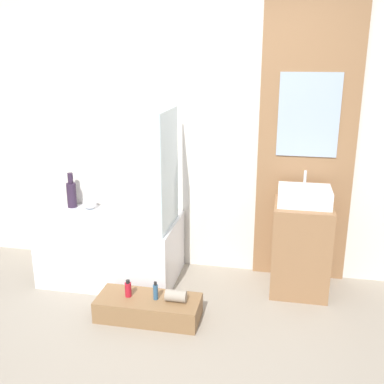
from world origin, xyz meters
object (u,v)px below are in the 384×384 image
object	(u,v)px
bathtub	(113,248)
vase_round_light	(90,202)
vase_tall_dark	(72,193)
sink	(304,196)
bottle_soap_primary	(128,289)
wooden_step_bench	(149,308)
bottle_soap_secondary	(156,291)

from	to	relation	value
bathtub	vase_round_light	xyz separation A→B (m)	(-0.31, 0.25, 0.34)
bathtub	vase_tall_dark	world-z (taller)	vase_tall_dark
sink	bottle_soap_primary	xyz separation A→B (m)	(-1.31, -0.69, -0.62)
sink	vase_tall_dark	size ratio (longest dim) A/B	1.27
bathtub	bottle_soap_primary	world-z (taller)	bathtub
wooden_step_bench	bottle_soap_secondary	xyz separation A→B (m)	(0.06, 0.00, 0.15)
wooden_step_bench	vase_tall_dark	bearing A→B (deg)	139.33
sink	vase_tall_dark	world-z (taller)	sink
bathtub	vase_round_light	bearing A→B (deg)	141.12
bathtub	vase_round_light	world-z (taller)	vase_round_light
vase_tall_dark	bottle_soap_secondary	bearing A→B (deg)	-39.05
vase_round_light	bottle_soap_primary	xyz separation A→B (m)	(0.66, -0.85, -0.39)
vase_round_light	bottle_soap_secondary	xyz separation A→B (m)	(0.88, -0.85, -0.39)
wooden_step_bench	bottle_soap_secondary	size ratio (longest dim) A/B	5.50
sink	bottle_soap_primary	distance (m)	1.61
vase_round_light	bottle_soap_secondary	distance (m)	1.28
sink	bottle_soap_primary	bearing A→B (deg)	-152.08
bottle_soap_secondary	sink	bearing A→B (deg)	32.50
wooden_step_bench	vase_tall_dark	distance (m)	1.46
sink	bottle_soap_secondary	size ratio (longest dim) A/B	2.94
vase_round_light	sink	bearing A→B (deg)	-4.45
vase_round_light	bottle_soap_secondary	world-z (taller)	vase_round_light
wooden_step_bench	sink	distance (m)	1.55
bathtub	bottle_soap_primary	distance (m)	0.70
bathtub	wooden_step_bench	xyz separation A→B (m)	(0.51, -0.60, -0.20)
sink	vase_round_light	distance (m)	1.99
wooden_step_bench	bottle_soap_primary	world-z (taller)	bottle_soap_primary
wooden_step_bench	sink	world-z (taller)	sink
vase_round_light	bottle_soap_secondary	bearing A→B (deg)	-43.90
bathtub	bottle_soap_secondary	size ratio (longest dim) A/B	8.13
vase_tall_dark	vase_round_light	distance (m)	0.20
bathtub	sink	size ratio (longest dim) A/B	2.76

